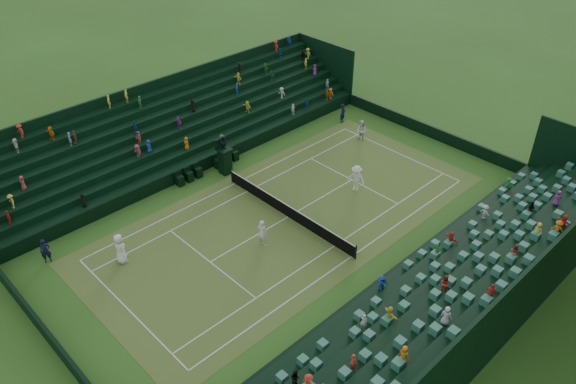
# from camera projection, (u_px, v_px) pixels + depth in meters

# --- Properties ---
(ground) EXTENTS (160.00, 160.00, 0.00)m
(ground) POSITION_uv_depth(u_px,v_px,m) (288.00, 217.00, 36.84)
(ground) COLOR #30581B
(ground) RESTS_ON ground
(court_surface) EXTENTS (12.97, 26.77, 0.01)m
(court_surface) POSITION_uv_depth(u_px,v_px,m) (288.00, 217.00, 36.84)
(court_surface) COLOR #397A28
(court_surface) RESTS_ON ground
(perimeter_wall_north) EXTENTS (17.17, 0.20, 1.00)m
(perimeter_wall_north) POSITION_uv_depth(u_px,v_px,m) (428.00, 131.00, 45.63)
(perimeter_wall_north) COLOR black
(perimeter_wall_north) RESTS_ON ground
(perimeter_wall_south) EXTENTS (17.17, 0.20, 1.00)m
(perimeter_wall_south) POSITION_uv_depth(u_px,v_px,m) (55.00, 344.00, 27.48)
(perimeter_wall_south) COLOR black
(perimeter_wall_south) RESTS_ON ground
(perimeter_wall_east) EXTENTS (0.20, 31.77, 1.00)m
(perimeter_wall_east) POSITION_uv_depth(u_px,v_px,m) (393.00, 276.00, 31.52)
(perimeter_wall_east) COLOR black
(perimeter_wall_east) RESTS_ON ground
(perimeter_wall_west) EXTENTS (0.20, 31.77, 1.00)m
(perimeter_wall_west) POSITION_uv_depth(u_px,v_px,m) (209.00, 162.00, 41.59)
(perimeter_wall_west) COLOR black
(perimeter_wall_west) RESTS_ON ground
(north_grandstand) EXTENTS (6.60, 32.00, 4.90)m
(north_grandstand) POSITION_uv_depth(u_px,v_px,m) (461.00, 301.00, 28.44)
(north_grandstand) COLOR black
(north_grandstand) RESTS_ON ground
(south_grandstand) EXTENTS (6.60, 32.00, 4.90)m
(south_grandstand) POSITION_uv_depth(u_px,v_px,m) (175.00, 130.00, 43.48)
(south_grandstand) COLOR black
(south_grandstand) RESTS_ON ground
(tennis_net) EXTENTS (11.67, 0.10, 1.06)m
(tennis_net) POSITION_uv_depth(u_px,v_px,m) (288.00, 211.00, 36.54)
(tennis_net) COLOR black
(tennis_net) RESTS_ON ground
(umpire_chair) EXTENTS (0.96, 0.96, 3.02)m
(umpire_chair) POSITION_uv_depth(u_px,v_px,m) (225.00, 158.00, 40.59)
(umpire_chair) COLOR black
(umpire_chair) RESTS_ON ground
(courtside_chairs) EXTENTS (0.50, 5.47, 1.09)m
(courtside_chairs) POSITION_uv_depth(u_px,v_px,m) (208.00, 167.00, 41.14)
(courtside_chairs) COLOR black
(courtside_chairs) RESTS_ON ground
(player_near_west) EXTENTS (1.02, 0.71, 1.97)m
(player_near_west) POSITION_uv_depth(u_px,v_px,m) (120.00, 249.00, 32.68)
(player_near_west) COLOR white
(player_near_west) RESTS_ON ground
(player_near_east) EXTENTS (0.77, 0.61, 1.86)m
(player_near_east) POSITION_uv_depth(u_px,v_px,m) (262.00, 233.00, 33.98)
(player_near_east) COLOR white
(player_near_east) RESTS_ON ground
(player_far_west) EXTENTS (0.95, 0.79, 1.78)m
(player_far_west) POSITION_uv_depth(u_px,v_px,m) (361.00, 131.00, 44.74)
(player_far_west) COLOR silver
(player_far_west) RESTS_ON ground
(player_far_east) EXTENTS (1.42, 1.07, 1.96)m
(player_far_east) POSITION_uv_depth(u_px,v_px,m) (356.00, 178.00, 38.90)
(player_far_east) COLOR white
(player_far_east) RESTS_ON ground
(line_judge_north) EXTENTS (0.58, 0.71, 1.69)m
(line_judge_north) POSITION_uv_depth(u_px,v_px,m) (343.00, 113.00, 47.46)
(line_judge_north) COLOR black
(line_judge_north) RESTS_ON ground
(line_judge_south) EXTENTS (0.55, 0.68, 1.61)m
(line_judge_south) POSITION_uv_depth(u_px,v_px,m) (46.00, 251.00, 32.80)
(line_judge_south) COLOR black
(line_judge_south) RESTS_ON ground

